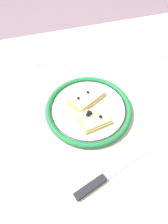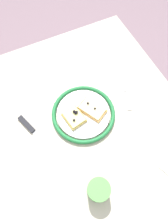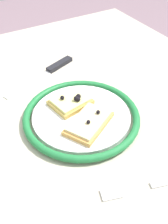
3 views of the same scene
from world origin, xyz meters
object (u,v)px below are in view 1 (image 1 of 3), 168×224
pizza_slice_far (94,118)px  fork (65,65)px  dining_table (98,137)px  napkin (161,42)px  pizza_slice_near (86,97)px  plate (88,110)px  knife (101,180)px

pizza_slice_far → fork: size_ratio=0.50×
dining_table → pizza_slice_far: size_ratio=9.69×
napkin → pizza_slice_near: bearing=-60.0°
dining_table → pizza_slice_far: bearing=-113.2°
pizza_slice_near → fork: bearing=-170.4°
pizza_slice_near → napkin: (-0.20, 0.35, -0.02)m
plate → knife: bearing=-7.1°
dining_table → plate: size_ratio=3.66×
dining_table → plate: 0.11m
knife → dining_table: bearing=163.9°
dining_table → pizza_slice_near: pizza_slice_near is taller
napkin → plate: bearing=-55.9°
dining_table → pizza_slice_near: (-0.09, -0.02, 0.11)m
pizza_slice_near → knife: pizza_slice_near is taller
dining_table → pizza_slice_near: bearing=-168.6°
dining_table → pizza_slice_far: (-0.01, -0.02, 0.11)m
fork → napkin: 0.38m
plate → knife: size_ratio=1.13×
plate → knife: (0.22, -0.03, -0.01)m
pizza_slice_near → napkin: 0.41m
dining_table → fork: (-0.26, -0.05, 0.08)m
pizza_slice_far → pizza_slice_near: bearing=-179.7°
pizza_slice_near → knife: bearing=-6.8°
pizza_slice_far → knife: (0.17, -0.03, -0.02)m
napkin → dining_table: bearing=-48.9°
pizza_slice_far → napkin: size_ratio=0.72×
plate → pizza_slice_near: pizza_slice_near is taller
plate → napkin: 0.43m
pizza_slice_far → knife: pizza_slice_far is taller
plate → pizza_slice_far: size_ratio=2.65×
dining_table → plate: bearing=-157.6°
dining_table → knife: 0.19m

